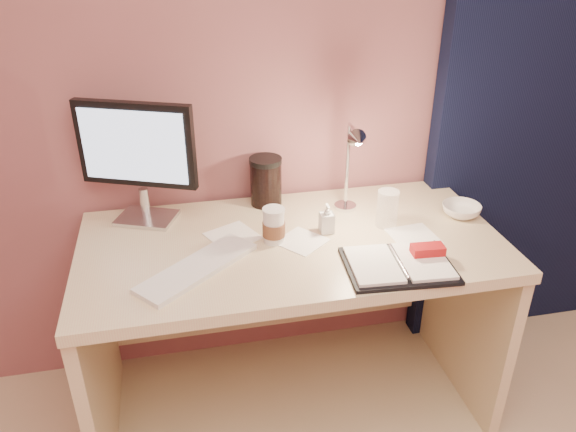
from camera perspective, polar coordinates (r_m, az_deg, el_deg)
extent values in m
plane|color=#93555C|center=(2.02, -1.88, 15.78)|extent=(3.50, 0.00, 3.50)
cube|color=black|center=(2.41, 24.38, 11.76)|extent=(0.85, 0.08, 2.20)
cube|color=beige|center=(1.88, 0.41, -2.99)|extent=(1.40, 0.70, 0.04)
cube|color=beige|center=(2.09, -18.73, -13.49)|extent=(0.04, 0.66, 0.69)
cube|color=beige|center=(2.30, 17.35, -8.82)|extent=(0.04, 0.66, 0.69)
cube|color=beige|center=(2.32, -1.38, -5.44)|extent=(1.32, 0.03, 0.55)
cube|color=silver|center=(2.05, -14.14, -0.19)|extent=(0.24, 0.21, 0.01)
cylinder|color=silver|center=(2.02, -14.34, 1.32)|extent=(0.03, 0.03, 0.11)
cube|color=black|center=(1.94, -15.10, 7.13)|extent=(0.39, 0.19, 0.29)
cube|color=#BBD8FF|center=(1.91, -14.81, 6.91)|extent=(0.33, 0.14, 0.24)
cube|color=white|center=(1.73, -9.17, -5.21)|extent=(0.39, 0.35, 0.02)
cube|color=black|center=(1.76, 11.15, -4.97)|extent=(0.34, 0.27, 0.01)
cube|color=white|center=(1.73, 8.68, -4.89)|extent=(0.16, 0.22, 0.01)
cube|color=white|center=(1.78, 13.61, -4.43)|extent=(0.16, 0.22, 0.01)
cube|color=#B01C0F|center=(1.80, 14.01, -3.34)|extent=(0.10, 0.06, 0.03)
cube|color=white|center=(1.86, 1.39, -2.57)|extent=(0.20, 0.20, 0.00)
cube|color=white|center=(1.93, 12.62, -2.02)|extent=(0.16, 0.16, 0.00)
cube|color=white|center=(1.90, -5.64, -2.02)|extent=(0.20, 0.20, 0.00)
cylinder|color=silver|center=(1.83, -1.45, -1.08)|extent=(0.07, 0.07, 0.11)
cylinder|color=brown|center=(1.84, -1.45, -1.32)|extent=(0.08, 0.08, 0.05)
cylinder|color=silver|center=(1.81, -1.48, 0.60)|extent=(0.07, 0.07, 0.01)
cylinder|color=white|center=(1.96, 10.06, 0.76)|extent=(0.07, 0.07, 0.13)
imported|color=silver|center=(2.10, 17.19, 0.56)|extent=(0.18, 0.18, 0.04)
imported|color=silver|center=(1.90, 3.97, -0.23)|extent=(0.05, 0.05, 0.10)
cylinder|color=black|center=(2.07, -2.25, 3.31)|extent=(0.12, 0.12, 0.16)
cylinder|color=silver|center=(2.08, 5.83, 0.99)|extent=(0.08, 0.08, 0.01)
cylinder|color=silver|center=(2.01, 6.05, 5.05)|extent=(0.01, 0.01, 0.31)
cone|color=silver|center=(1.84, 8.08, 7.63)|extent=(0.07, 0.06, 0.06)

